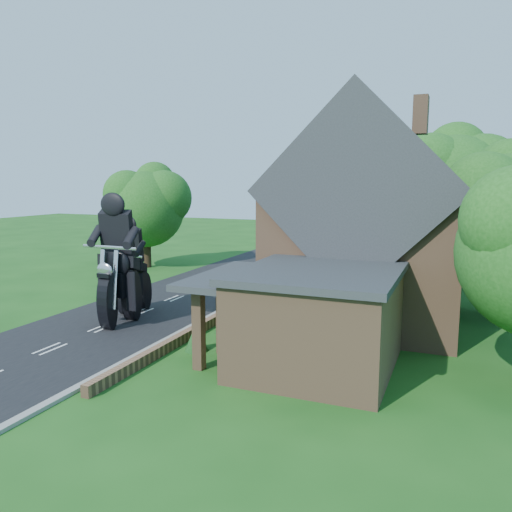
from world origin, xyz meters
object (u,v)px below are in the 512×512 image
at_px(motorcycle_lead, 120,306).
at_px(annex, 315,317).
at_px(motorcycle_follow, 134,297).
at_px(house, 370,227).
at_px(garden_wall, 238,307).

bearing_deg(motorcycle_lead, annex, 172.00).
bearing_deg(motorcycle_follow, house, -152.46).
bearing_deg(house, garden_wall, -170.83).
bearing_deg(motorcycle_follow, annex, 171.78).
distance_m(annex, motorcycle_follow, 10.95).
bearing_deg(house, annex, -95.24).
distance_m(garden_wall, house, 7.52).
bearing_deg(garden_wall, motorcycle_lead, -131.82).
xyz_separation_m(garden_wall, motorcycle_lead, (-3.84, -4.29, 0.69)).
bearing_deg(house, motorcycle_follow, -164.12).
bearing_deg(annex, motorcycle_lead, 170.86).
xyz_separation_m(annex, motorcycle_follow, (-10.25, 3.71, -1.06)).
height_order(garden_wall, annex, annex).
xyz_separation_m(garden_wall, house, (6.19, 1.00, 4.14)).
bearing_deg(motorcycle_lead, house, -151.07).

